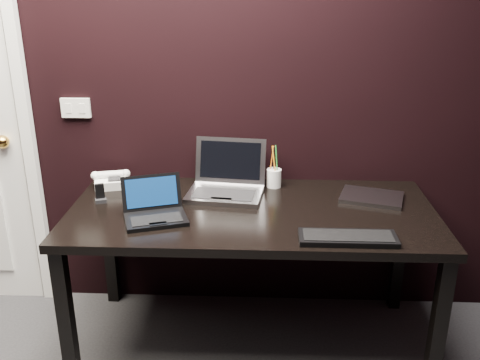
{
  "coord_description": "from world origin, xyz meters",
  "views": [
    {
      "loc": [
        0.34,
        -0.87,
        1.75
      ],
      "look_at": [
        0.25,
        1.35,
        0.9
      ],
      "focal_mm": 40.0,
      "sensor_mm": 36.0,
      "label": 1
    }
  ],
  "objects_px": {
    "desk": "(252,224)",
    "silver_laptop": "(226,185)",
    "netbook": "(155,211)",
    "closed_laptop": "(372,197)",
    "desk_phone": "(111,180)",
    "mobile_phone": "(100,195)",
    "pen_cup": "(274,177)",
    "ext_keyboard": "(348,238)"
  },
  "relations": [
    {
      "from": "silver_laptop",
      "to": "mobile_phone",
      "type": "xyz_separation_m",
      "value": [
        -0.6,
        -0.13,
        -0.01
      ]
    },
    {
      "from": "mobile_phone",
      "to": "netbook",
      "type": "bearing_deg",
      "value": -30.68
    },
    {
      "from": "ext_keyboard",
      "to": "closed_laptop",
      "type": "bearing_deg",
      "value": 68.05
    },
    {
      "from": "desk_phone",
      "to": "netbook",
      "type": "bearing_deg",
      "value": -51.62
    },
    {
      "from": "desk_phone",
      "to": "silver_laptop",
      "type": "bearing_deg",
      "value": -6.59
    },
    {
      "from": "desk",
      "to": "mobile_phone",
      "type": "distance_m",
      "value": 0.74
    },
    {
      "from": "desk",
      "to": "silver_laptop",
      "type": "height_order",
      "value": "silver_laptop"
    },
    {
      "from": "pen_cup",
      "to": "netbook",
      "type": "bearing_deg",
      "value": -142.48
    },
    {
      "from": "desk",
      "to": "silver_laptop",
      "type": "relative_size",
      "value": 4.3
    },
    {
      "from": "ext_keyboard",
      "to": "desk_phone",
      "type": "distance_m",
      "value": 1.26
    },
    {
      "from": "netbook",
      "to": "silver_laptop",
      "type": "height_order",
      "value": "silver_laptop"
    },
    {
      "from": "closed_laptop",
      "to": "mobile_phone",
      "type": "height_order",
      "value": "mobile_phone"
    },
    {
      "from": "desk",
      "to": "netbook",
      "type": "distance_m",
      "value": 0.46
    },
    {
      "from": "closed_laptop",
      "to": "netbook",
      "type": "bearing_deg",
      "value": -165.28
    },
    {
      "from": "closed_laptop",
      "to": "mobile_phone",
      "type": "bearing_deg",
      "value": -176.1
    },
    {
      "from": "mobile_phone",
      "to": "desk_phone",
      "type": "bearing_deg",
      "value": 90.27
    },
    {
      "from": "ext_keyboard",
      "to": "closed_laptop",
      "type": "height_order",
      "value": "ext_keyboard"
    },
    {
      "from": "silver_laptop",
      "to": "pen_cup",
      "type": "relative_size",
      "value": 1.8
    },
    {
      "from": "desk_phone",
      "to": "pen_cup",
      "type": "xyz_separation_m",
      "value": [
        0.83,
        0.04,
        0.02
      ]
    },
    {
      "from": "mobile_phone",
      "to": "pen_cup",
      "type": "height_order",
      "value": "pen_cup"
    },
    {
      "from": "silver_laptop",
      "to": "ext_keyboard",
      "type": "relative_size",
      "value": 0.99
    },
    {
      "from": "closed_laptop",
      "to": "mobile_phone",
      "type": "distance_m",
      "value": 1.31
    },
    {
      "from": "netbook",
      "to": "mobile_phone",
      "type": "height_order",
      "value": "netbook"
    },
    {
      "from": "netbook",
      "to": "silver_laptop",
      "type": "distance_m",
      "value": 0.43
    },
    {
      "from": "netbook",
      "to": "desk_phone",
      "type": "bearing_deg",
      "value": 128.38
    },
    {
      "from": "netbook",
      "to": "desk_phone",
      "type": "distance_m",
      "value": 0.48
    },
    {
      "from": "desk",
      "to": "pen_cup",
      "type": "bearing_deg",
      "value": 70.18
    },
    {
      "from": "netbook",
      "to": "pen_cup",
      "type": "relative_size",
      "value": 1.49
    },
    {
      "from": "silver_laptop",
      "to": "mobile_phone",
      "type": "bearing_deg",
      "value": -167.61
    },
    {
      "from": "closed_laptop",
      "to": "silver_laptop",
      "type": "bearing_deg",
      "value": 176.62
    },
    {
      "from": "silver_laptop",
      "to": "desk_phone",
      "type": "height_order",
      "value": "silver_laptop"
    },
    {
      "from": "netbook",
      "to": "closed_laptop",
      "type": "relative_size",
      "value": 0.97
    },
    {
      "from": "closed_laptop",
      "to": "desk_phone",
      "type": "bearing_deg",
      "value": 175.15
    },
    {
      "from": "netbook",
      "to": "desk_phone",
      "type": "xyz_separation_m",
      "value": [
        -0.3,
        0.38,
        0.0
      ]
    },
    {
      "from": "netbook",
      "to": "mobile_phone",
      "type": "relative_size",
      "value": 3.68
    },
    {
      "from": "pen_cup",
      "to": "ext_keyboard",
      "type": "bearing_deg",
      "value": -63.65
    },
    {
      "from": "netbook",
      "to": "pen_cup",
      "type": "bearing_deg",
      "value": 37.52
    },
    {
      "from": "netbook",
      "to": "closed_laptop",
      "type": "xyz_separation_m",
      "value": [
        1.01,
        0.27,
        -0.02
      ]
    },
    {
      "from": "desk_phone",
      "to": "closed_laptop",
      "type": "bearing_deg",
      "value": -4.85
    },
    {
      "from": "desk",
      "to": "desk_phone",
      "type": "relative_size",
      "value": 8.4
    },
    {
      "from": "desk",
      "to": "closed_laptop",
      "type": "bearing_deg",
      "value": 14.12
    },
    {
      "from": "ext_keyboard",
      "to": "closed_laptop",
      "type": "distance_m",
      "value": 0.48
    }
  ]
}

